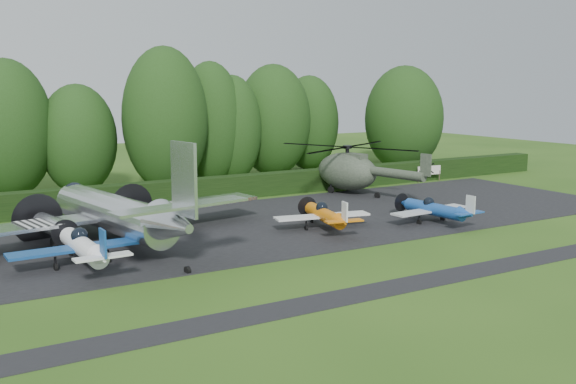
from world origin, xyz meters
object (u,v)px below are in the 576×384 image
light_plane_orange (325,215)px  helicopter (348,168)px  transport_plane (114,213)px  sign_board (429,171)px  light_plane_blue (434,209)px  light_plane_white (83,246)px

light_plane_orange → helicopter: helicopter is taller
transport_plane → sign_board: size_ratio=7.76×
light_plane_orange → light_plane_blue: size_ratio=1.02×
transport_plane → sign_board: bearing=26.5°
transport_plane → light_plane_blue: transport_plane is taller
transport_plane → light_plane_white: size_ratio=2.81×
transport_plane → light_plane_orange: (13.53, -3.21, -0.94)m
light_plane_white → light_plane_orange: bearing=6.3°
light_plane_blue → light_plane_white: bearing=-178.2°
sign_board → light_plane_blue: bearing=-135.0°
transport_plane → sign_board: 36.78m
light_plane_white → light_plane_blue: (24.51, -1.00, -0.17)m
light_plane_orange → sign_board: (21.80, 13.39, 0.03)m
light_plane_blue → transport_plane: bearing=170.3°
light_plane_white → sign_board: size_ratio=2.77×
light_plane_orange → helicopter: size_ratio=0.44×
transport_plane → sign_board: transport_plane is taller
sign_board → transport_plane: bearing=-167.3°
light_plane_blue → helicopter: helicopter is taller
light_plane_white → sign_board: 40.91m
transport_plane → helicopter: size_ratio=1.41×
helicopter → transport_plane: bearing=-148.9°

